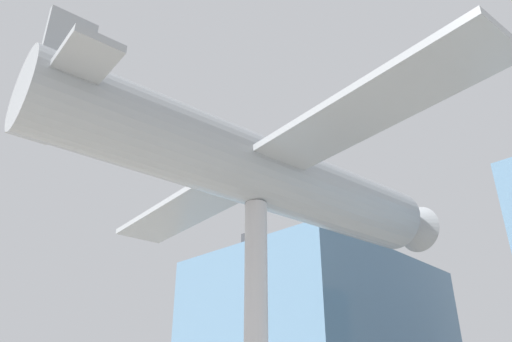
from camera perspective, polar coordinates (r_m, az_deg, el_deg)
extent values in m
cube|color=#383A3F|center=(30.04, 7.13, -10.42)|extent=(0.36, 12.35, 0.60)
cylinder|color=#93999E|center=(13.75, 0.00, 0.00)|extent=(3.47, 12.57, 1.96)
cube|color=#93999E|center=(13.75, 0.00, 0.00)|extent=(14.27, 3.49, 0.18)
cube|color=#93999E|center=(11.68, -21.62, 8.15)|extent=(4.62, 1.55, 0.18)
cube|color=#93999E|center=(12.32, -20.74, 12.46)|extent=(0.31, 1.11, 2.14)
cone|color=#93999E|center=(18.51, 16.95, -5.95)|extent=(1.82, 1.54, 1.66)
sphere|color=black|center=(19.18, 18.43, -6.46)|extent=(0.44, 0.44, 0.44)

